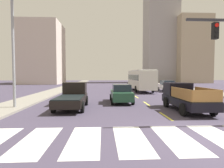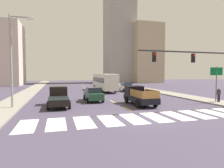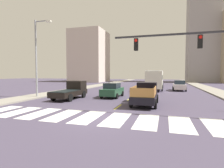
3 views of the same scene
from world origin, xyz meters
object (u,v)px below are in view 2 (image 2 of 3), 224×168
Objects in this scene: city_bus at (104,81)px; sedan_mid at (93,94)px; sedan_near_left at (126,87)px; traffic_signal_gantry at (204,65)px; pickup_dark at (59,97)px; pedestrian_walking at (219,93)px; pickup_stakebed at (138,96)px; streetlight_left at (13,57)px; direction_sign_green at (216,77)px.

sedan_mid is at bearing -111.21° from city_bus.
traffic_signal_gantry reaches higher than sedan_near_left.
pickup_dark is 3.17× the size of pedestrian_walking.
pickup_dark is at bearing 168.50° from pickup_stakebed.
traffic_signal_gantry is (5.00, -3.99, 3.31)m from pickup_stakebed.
pickup_stakebed is 1.00× the size of pickup_dark.
traffic_signal_gantry reaches higher than sedan_mid.
streetlight_left is 22.33m from pedestrian_walking.
pickup_stakebed is 0.48× the size of city_bus.
traffic_signal_gantry is 1.14× the size of streetlight_left.
traffic_signal_gantry is at bearing -40.52° from pickup_stakebed.
direction_sign_green is (4.18, 2.71, -1.21)m from traffic_signal_gantry.
pickup_dark is 1.24× the size of direction_sign_green.
direction_sign_green is at bearing -73.57° from sedan_near_left.
pickup_stakebed reaches higher than sedan_near_left.
traffic_signal_gantry is at bearing -147.03° from direction_sign_green.
direction_sign_green is at bearing -10.46° from pickup_dark.
pickup_dark reaches higher than pedestrian_walking.
pickup_dark is at bearing -121.71° from city_bus.
traffic_signal_gantry reaches higher than pickup_dark.
sedan_near_left is at bearing 107.89° from direction_sign_green.
pickup_stakebed is 3.17× the size of pedestrian_walking.
sedan_near_left is (3.96, 14.89, -0.08)m from pickup_stakebed.
pickup_dark is at bearing -134.11° from sedan_near_left.
city_bus is (0.01, 16.03, 1.02)m from pickup_stakebed.
pickup_stakebed is at bearing 141.38° from traffic_signal_gantry.
direction_sign_green reaches higher than pickup_stakebed.
traffic_signal_gantry reaches higher than direction_sign_green.
pickup_stakebed is 15.40m from sedan_near_left.
sedan_near_left is at bearing 53.28° from sedan_mid.
city_bus is at bearing 58.23° from pickup_dark.
pickup_stakebed is 5.77m from sedan_mid.
direction_sign_green reaches higher than city_bus.
pickup_stakebed reaches higher than sedan_mid.
city_bus is 20.77m from traffic_signal_gantry.
pedestrian_walking is at bearing -21.88° from sedan_mid.
pickup_dark reaches higher than sedan_mid.
direction_sign_green reaches higher than sedan_near_left.
city_bus is 19.62m from direction_sign_green.
direction_sign_green is 1.96m from pedestrian_walking.
pickup_dark is 0.48× the size of city_bus.
pickup_stakebed reaches higher than pedestrian_walking.
pickup_dark is (-8.44, 1.43, -0.02)m from pickup_stakebed.
pickup_dark is at bearing 171.26° from direction_sign_green.
city_bus is 2.45× the size of sedan_mid.
sedan_mid is (-4.34, -12.22, -1.09)m from city_bus.
city_bus is 1.05× the size of traffic_signal_gantry.
streetlight_left reaches higher than sedan_mid.
sedan_mid is 14.62m from pedestrian_walking.
sedan_mid is 2.68× the size of pedestrian_walking.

